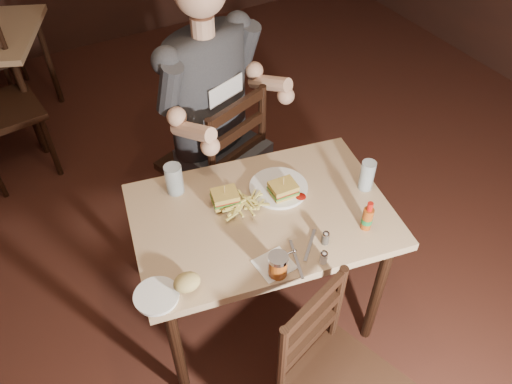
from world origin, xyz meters
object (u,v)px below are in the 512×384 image
chair_far (212,163)px  side_plate (157,297)px  glass_left (174,179)px  syrup_dispenser (278,265)px  main_table (261,227)px  bg_chair_near (0,111)px  hot_sauce (368,216)px  diner (213,80)px  glass_right (367,175)px  dinner_plate (278,189)px

chair_far → side_plate: bearing=35.3°
glass_left → syrup_dispenser: (0.17, -0.60, -0.02)m
main_table → glass_left: size_ratio=8.44×
chair_far → bg_chair_near: 1.44m
main_table → syrup_dispenser: bearing=-108.3°
chair_far → hot_sauce: size_ratio=6.95×
diner → glass_left: bearing=-156.3°
chair_far → glass_right: size_ratio=6.82×
chair_far → hot_sauce: chair_far is taller
dinner_plate → side_plate: bearing=-157.9°
bg_chair_near → hot_sauce: (1.21, -2.05, 0.35)m
main_table → glass_right: size_ratio=8.27×
bg_chair_near → hot_sauce: size_ratio=6.98×
syrup_dispenser → glass_right: bearing=30.9°
chair_far → side_plate: 1.11m
chair_far → hot_sauce: bearing=85.3°
main_table → dinner_plate: size_ratio=4.74×
diner → syrup_dispenser: 0.99m
diner → glass_left: 0.53m
chair_far → glass_left: chair_far is taller
dinner_plate → syrup_dispenser: size_ratio=2.51×
syrup_dispenser → side_plate: size_ratio=0.62×
side_plate → diner: bearing=52.6°
bg_chair_near → diner: 1.59m
main_table → hot_sauce: hot_sauce is taller
glass_left → bg_chair_near: bearing=112.5°
glass_right → syrup_dispenser: glass_right is taller
glass_left → side_plate: (-0.27, -0.48, -0.06)m
syrup_dispenser → chair_far: bearing=90.4°
chair_far → diner: (0.02, -0.05, 0.55)m
dinner_plate → syrup_dispenser: (-0.23, -0.39, 0.04)m
main_table → side_plate: size_ratio=7.37×
chair_far → diner: 0.55m
syrup_dispenser → side_plate: (-0.44, 0.12, -0.04)m
main_table → glass_left: glass_left is taller
glass_right → side_plate: (-1.02, -0.10, -0.07)m
dinner_plate → hot_sauce: hot_sauce is taller
chair_far → side_plate: size_ratio=6.08×
syrup_dispenser → diner: bearing=88.8°
bg_chair_near → glass_left: size_ratio=6.99×
side_plate → bg_chair_near: bearing=99.8°
chair_far → syrup_dispenser: 1.06m
chair_far → glass_right: chair_far is taller
chair_far → glass_left: size_ratio=6.97×
diner → dinner_plate: (0.04, -0.55, -0.26)m
dinner_plate → hot_sauce: bearing=-61.1°
chair_far → bg_chair_near: size_ratio=1.00×
dinner_plate → glass_right: (0.34, -0.17, 0.06)m
glass_right → bg_chair_near: bearing=126.1°
main_table → dinner_plate: dinner_plate is taller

